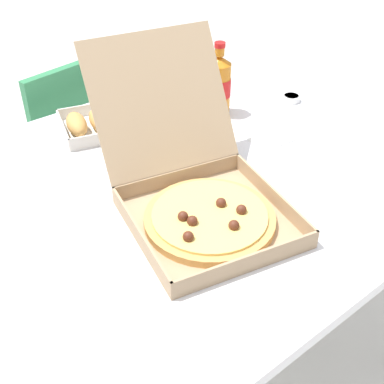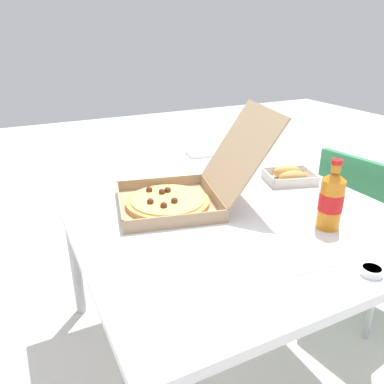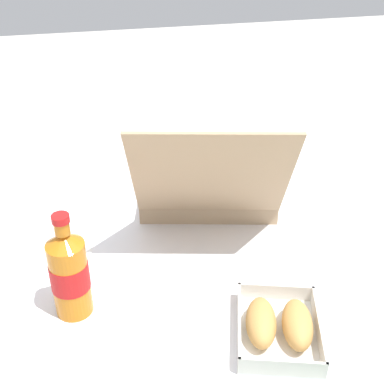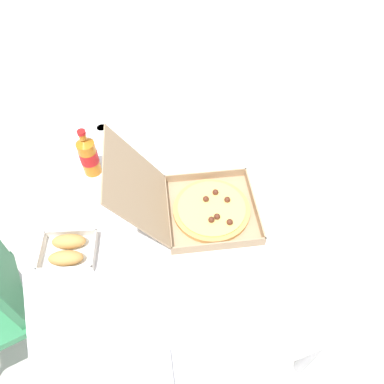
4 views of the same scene
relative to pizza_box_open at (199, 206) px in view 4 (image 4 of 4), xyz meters
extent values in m
plane|color=beige|center=(0.04, 0.13, -0.79)|extent=(10.00, 10.00, 0.00)
cube|color=white|center=(0.04, 0.13, -0.06)|extent=(1.25, 1.05, 0.03)
cylinder|color=#B7B7BC|center=(-0.52, -0.33, -0.43)|extent=(0.05, 0.05, 0.71)
cylinder|color=#B7B7BC|center=(0.59, -0.33, -0.43)|extent=(0.05, 0.05, 0.71)
cylinder|color=#B7B7BC|center=(0.59, 0.59, -0.43)|extent=(0.05, 0.05, 0.71)
cylinder|color=#B2B2B7|center=(0.25, 0.81, -0.58)|extent=(0.03, 0.03, 0.43)
cylinder|color=#B2B2B7|center=(-0.08, 0.76, -0.58)|extent=(0.03, 0.03, 0.43)
cube|color=tan|center=(-0.01, -0.05, -0.04)|extent=(0.41, 0.41, 0.01)
cube|color=tan|center=(-0.05, -0.21, -0.02)|extent=(0.33, 0.08, 0.04)
cube|color=tan|center=(-0.17, -0.01, -0.02)|extent=(0.08, 0.33, 0.04)
cube|color=tan|center=(0.15, -0.08, -0.02)|extent=(0.08, 0.33, 0.04)
cube|color=tan|center=(0.03, 0.12, -0.02)|extent=(0.33, 0.08, 0.04)
cube|color=tan|center=(0.05, 0.21, 0.14)|extent=(0.37, 0.26, 0.29)
cylinder|color=tan|center=(-0.01, -0.05, -0.03)|extent=(0.29, 0.29, 0.02)
cylinder|color=#EAC666|center=(-0.01, -0.05, -0.02)|extent=(0.26, 0.26, 0.01)
sphere|color=#562819|center=(0.00, -0.11, -0.01)|extent=(0.02, 0.02, 0.02)
sphere|color=#562819|center=(-0.06, -0.05, -0.01)|extent=(0.02, 0.02, 0.02)
sphere|color=#562819|center=(0.03, -0.04, -0.01)|extent=(0.02, 0.02, 0.02)
sphere|color=#562819|center=(0.05, -0.09, -0.01)|extent=(0.02, 0.02, 0.02)
sphere|color=#562819|center=(-0.07, -0.02, -0.01)|extent=(0.02, 0.02, 0.02)
sphere|color=#562819|center=(-0.10, -0.08, -0.01)|extent=(0.02, 0.02, 0.02)
cube|color=white|center=(-0.01, 0.49, -0.04)|extent=(0.20, 0.23, 0.00)
cube|color=silver|center=(-0.04, 0.41, -0.02)|extent=(0.14, 0.05, 0.03)
cube|color=silver|center=(0.02, 0.58, -0.02)|extent=(0.14, 0.05, 0.03)
cube|color=silver|center=(-0.08, 0.51, -0.02)|extent=(0.06, 0.18, 0.03)
cube|color=silver|center=(0.06, 0.47, -0.02)|extent=(0.06, 0.18, 0.03)
ellipsoid|color=tan|center=(-0.04, 0.50, -0.02)|extent=(0.09, 0.13, 0.05)
ellipsoid|color=tan|center=(0.02, 0.48, -0.02)|extent=(0.09, 0.13, 0.05)
cylinder|color=orange|center=(0.36, 0.34, 0.03)|extent=(0.07, 0.07, 0.16)
cone|color=orange|center=(0.36, 0.34, 0.13)|extent=(0.07, 0.07, 0.02)
cylinder|color=orange|center=(0.36, 0.34, 0.15)|extent=(0.03, 0.03, 0.02)
cylinder|color=red|center=(0.36, 0.34, 0.17)|extent=(0.03, 0.03, 0.01)
cylinder|color=red|center=(0.36, 0.34, 0.04)|extent=(0.07, 0.07, 0.06)
cube|color=white|center=(0.42, 0.16, -0.05)|extent=(0.22, 0.17, 0.00)
cube|color=white|center=(-0.49, 0.32, -0.04)|extent=(0.13, 0.13, 0.02)
cylinder|color=white|center=(0.59, 0.26, -0.04)|extent=(0.06, 0.06, 0.02)
cylinder|color=#DBBC66|center=(0.59, 0.26, -0.03)|extent=(0.05, 0.05, 0.01)
camera|label=1|loc=(-0.59, -0.70, 0.69)|focal=47.54mm
camera|label=2|loc=(1.12, -0.51, 0.53)|focal=35.71mm
camera|label=3|loc=(0.29, 1.11, 0.68)|focal=47.70mm
camera|label=4|loc=(-0.75, 0.30, 1.09)|focal=34.03mm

